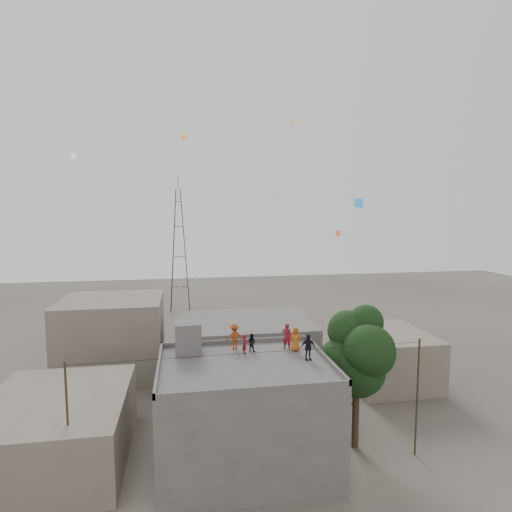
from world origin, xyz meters
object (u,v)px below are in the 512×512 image
(stair_head_box, at_px, (188,337))
(transmission_tower, at_px, (179,250))
(person_red_adult, at_px, (287,336))
(tree, at_px, (359,354))
(person_dark_adult, at_px, (308,347))

(stair_head_box, distance_m, transmission_tower, 37.46)
(stair_head_box, xyz_separation_m, person_red_adult, (6.30, -0.36, -0.15))
(transmission_tower, xyz_separation_m, person_red_adult, (7.10, -37.76, -2.12))
(transmission_tower, distance_m, person_red_adult, 38.48)
(tree, relative_size, transmission_tower, 0.45)
(stair_head_box, relative_size, person_red_adult, 1.17)
(person_red_adult, bearing_deg, transmission_tower, -55.82)
(person_red_adult, height_order, person_dark_adult, person_red_adult)
(transmission_tower, bearing_deg, person_red_adult, -79.35)
(tree, height_order, transmission_tower, transmission_tower)
(transmission_tower, height_order, person_dark_adult, transmission_tower)
(stair_head_box, bearing_deg, person_dark_adult, -19.74)
(stair_head_box, distance_m, person_red_adult, 6.31)
(tree, distance_m, person_dark_adult, 3.63)
(person_dark_adult, bearing_deg, transmission_tower, 95.67)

